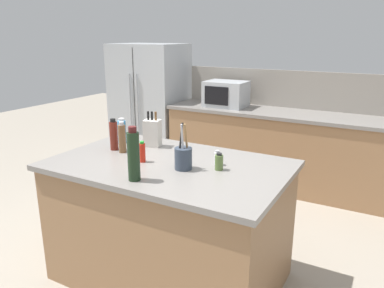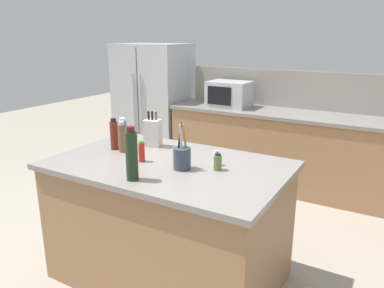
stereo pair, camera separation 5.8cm
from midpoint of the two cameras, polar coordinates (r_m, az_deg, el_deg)
name	(u,v)px [view 2 (the right image)]	position (r m, az deg, el deg)	size (l,w,h in m)	color
ground_plane	(170,275)	(3.13, -2.85, -19.30)	(14.00, 14.00, 0.00)	gray
back_counter_run	(291,151)	(4.66, 15.16, -1.09)	(3.03, 0.66, 0.94)	#936B47
wall_backsplash	(302,90)	(4.81, 16.79, 7.87)	(2.99, 0.03, 0.46)	gray
kitchen_island	(169,221)	(2.88, -2.98, -11.66)	(1.69, 1.06, 0.94)	#936B47
refrigerator	(154,104)	(5.48, -5.56, 6.06)	(0.99, 0.75, 1.70)	#ADB2B7
microwave	(229,94)	(4.79, 6.02, 7.58)	(0.51, 0.39, 0.32)	#ADB2B7
knife_block	(153,133)	(3.07, -5.46, 1.74)	(0.15, 0.13, 0.29)	beige
utensil_crock	(182,157)	(2.54, -0.88, -2.07)	(0.12, 0.12, 0.32)	#333D4C
vinegar_bottle	(114,135)	(3.03, -11.25, 1.38)	(0.06, 0.06, 0.25)	maroon
wine_bottle	(132,155)	(2.35, -8.49, -1.67)	(0.08, 0.08, 0.35)	black
pepper_grinder	(122,138)	(2.95, -10.03, 0.95)	(0.06, 0.06, 0.24)	brown
hot_sauce_bottle	(142,152)	(2.71, -7.08, -1.21)	(0.05, 0.05, 0.15)	red
salt_shaker	(216,158)	(2.63, 4.34, -2.21)	(0.04, 0.04, 0.11)	silver
spice_jar_oregano	(218,162)	(2.54, 4.59, -2.79)	(0.06, 0.06, 0.12)	#567038
dish_soap_bottle	(123,131)	(3.22, -10.01, 2.00)	(0.07, 0.07, 0.21)	#3384BC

